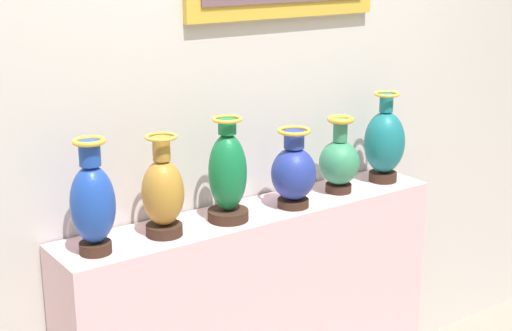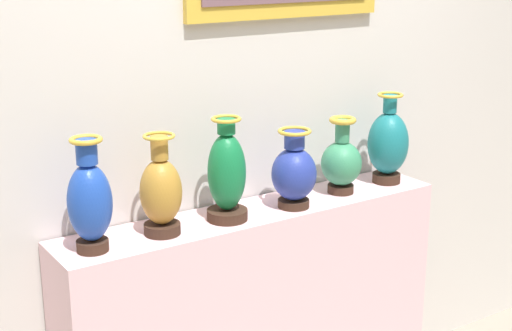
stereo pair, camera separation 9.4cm
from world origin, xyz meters
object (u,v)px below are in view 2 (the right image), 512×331
Objects in this scene: vase_cobalt at (294,173)px; vase_sapphire at (90,201)px; vase_emerald at (227,175)px; vase_jade at (341,161)px; vase_ochre at (161,192)px; vase_teal at (388,144)px.

vase_sapphire is at bearing 178.86° from vase_cobalt.
vase_emerald reaches higher than vase_cobalt.
vase_emerald is at bearing -178.60° from vase_jade.
vase_ochre is at bearing 2.28° from vase_sapphire.
vase_jade is (0.27, 0.04, -0.01)m from vase_cobalt.
vase_ochre is 0.94× the size of vase_teal.
vase_ochre is 1.14× the size of vase_jade.
vase_jade is (0.57, 0.01, -0.04)m from vase_emerald.
vase_emerald reaches higher than vase_teal.
vase_cobalt is 0.54m from vase_teal.
vase_ochre is 1.16× the size of vase_cobalt.
vase_teal is (0.83, 0.02, -0.00)m from vase_emerald.
vase_emerald is 1.25× the size of vase_cobalt.
vase_teal is at bearing 0.57° from vase_ochre.
vase_ochre is at bearing -179.35° from vase_jade.
vase_sapphire is 0.55m from vase_emerald.
vase_jade is (1.12, 0.02, -0.04)m from vase_sapphire.
vase_emerald is at bearing 0.68° from vase_sapphire.
vase_sapphire is 1.38m from vase_teal.
vase_jade is at bearing 7.74° from vase_cobalt.
vase_teal is (0.26, 0.00, 0.04)m from vase_jade.
vase_emerald reaches higher than vase_jade.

